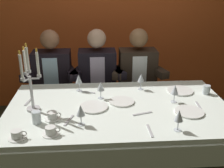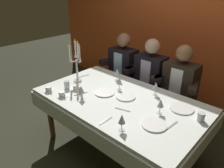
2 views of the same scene
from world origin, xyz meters
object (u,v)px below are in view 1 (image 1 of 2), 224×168
(wine_glass_2, at_px, (81,111))
(coffee_cup_1, at_px, (51,131))
(wine_glass_5, at_px, (79,79))
(dinner_plate_1, at_px, (94,107))
(candelabra, at_px, (30,82))
(water_tumbler_1, at_px, (206,90))
(dinner_plate_0, at_px, (180,91))
(wine_glass_1, at_px, (141,78))
(seated_diner_1, at_px, (97,73))
(wine_glass_4, at_px, (179,116))
(water_tumbler_0, at_px, (37,117))
(seated_diner_0, at_px, (53,74))
(wine_glass_3, at_px, (101,87))
(coffee_cup_0, at_px, (17,135))
(dinner_plate_3, at_px, (122,101))
(wine_glass_0, at_px, (175,90))
(seated_diner_2, at_px, (137,72))
(dining_table, at_px, (118,118))
(dinner_plate_2, at_px, (189,112))
(coffee_cup_2, at_px, (52,116))

(wine_glass_2, distance_m, coffee_cup_1, 0.26)
(wine_glass_5, bearing_deg, dinner_plate_1, -70.23)
(candelabra, distance_m, water_tumbler_1, 1.59)
(dinner_plate_0, xyz_separation_m, wine_glass_1, (-0.37, 0.08, 0.11))
(seated_diner_1, bearing_deg, wine_glass_4, -66.99)
(water_tumbler_0, xyz_separation_m, water_tumbler_1, (1.49, 0.45, -0.01))
(wine_glass_4, xyz_separation_m, seated_diner_0, (-1.07, 1.31, -0.12))
(dinner_plate_0, relative_size, wine_glass_3, 1.52)
(wine_glass_3, bearing_deg, coffee_cup_0, -134.11)
(wine_glass_5, bearing_deg, wine_glass_4, -46.51)
(wine_glass_2, distance_m, water_tumbler_1, 1.26)
(dinner_plate_3, bearing_deg, dinner_plate_1, -159.95)
(water_tumbler_1, relative_size, seated_diner_0, 0.07)
(wine_glass_0, relative_size, seated_diner_1, 0.13)
(wine_glass_3, bearing_deg, seated_diner_2, 58.00)
(candelabra, bearing_deg, dinner_plate_1, 0.43)
(wine_glass_0, xyz_separation_m, wine_glass_3, (-0.64, 0.12, 0.00))
(wine_glass_0, height_order, wine_glass_1, same)
(dining_table, bearing_deg, wine_glass_5, 134.24)
(dining_table, bearing_deg, candelabra, -178.16)
(dining_table, distance_m, seated_diner_1, 0.91)
(wine_glass_3, bearing_deg, wine_glass_0, -10.85)
(dinner_plate_2, bearing_deg, dinner_plate_1, 169.64)
(wine_glass_4, distance_m, wine_glass_5, 1.08)
(candelabra, height_order, wine_glass_1, candelabra)
(wine_glass_1, xyz_separation_m, wine_glass_5, (-0.60, 0.01, 0.00))
(seated_diner_0, height_order, seated_diner_1, same)
(water_tumbler_1, bearing_deg, dinner_plate_0, 162.62)
(dining_table, relative_size, coffee_cup_1, 14.70)
(wine_glass_3, bearing_deg, coffee_cup_1, -122.56)
(dinner_plate_0, xyz_separation_m, coffee_cup_0, (-1.36, -0.72, 0.02))
(wine_glass_4, height_order, water_tumbler_1, wine_glass_4)
(coffee_cup_0, xyz_separation_m, seated_diner_0, (0.06, 1.33, -0.03))
(dinner_plate_2, xyz_separation_m, coffee_cup_2, (-1.10, -0.03, 0.02))
(wine_glass_3, relative_size, water_tumbler_0, 1.65)
(dinner_plate_3, distance_m, seated_diner_1, 0.84)
(wine_glass_0, height_order, water_tumbler_0, wine_glass_0)
(wine_glass_5, xyz_separation_m, coffee_cup_1, (-0.17, -0.77, -0.09))
(seated_diner_2, bearing_deg, seated_diner_1, 180.00)
(dining_table, xyz_separation_m, water_tumbler_1, (0.85, 0.20, 0.16))
(dining_table, xyz_separation_m, coffee_cup_0, (-0.74, -0.45, 0.15))
(dining_table, distance_m, water_tumbler_1, 0.89)
(dinner_plate_1, bearing_deg, dinner_plate_2, -10.36)
(wine_glass_5, bearing_deg, wine_glass_3, -43.40)
(water_tumbler_0, bearing_deg, wine_glass_3, 39.85)
(wine_glass_2, distance_m, wine_glass_5, 0.65)
(wine_glass_0, xyz_separation_m, wine_glass_1, (-0.24, 0.31, 0.00))
(dinner_plate_2, distance_m, seated_diner_0, 1.63)
(wine_glass_4, bearing_deg, water_tumbler_0, 170.54)
(dinner_plate_0, height_order, seated_diner_0, seated_diner_0)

